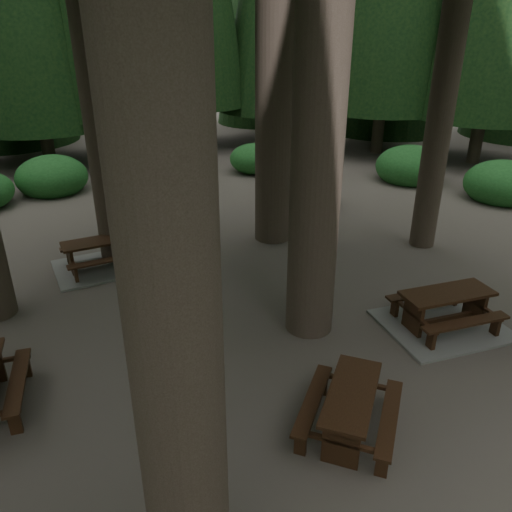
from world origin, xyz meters
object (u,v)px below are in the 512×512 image
picnic_table_a (444,315)px  picnic_table_d (309,191)px  picnic_table_e (350,405)px  picnic_table_c (101,259)px

picnic_table_a → picnic_table_d: 7.13m
picnic_table_d → picnic_table_e: size_ratio=1.01×
picnic_table_a → picnic_table_c: size_ratio=1.18×
picnic_table_c → picnic_table_a: bearing=-47.0°
picnic_table_a → picnic_table_e: picnic_table_a is taller
picnic_table_e → picnic_table_a: bearing=-19.9°
picnic_table_c → picnic_table_d: bearing=13.3°
picnic_table_e → picnic_table_c: bearing=63.2°
picnic_table_a → picnic_table_c: (-4.88, 5.52, -0.02)m
picnic_table_c → picnic_table_e: size_ratio=1.04×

